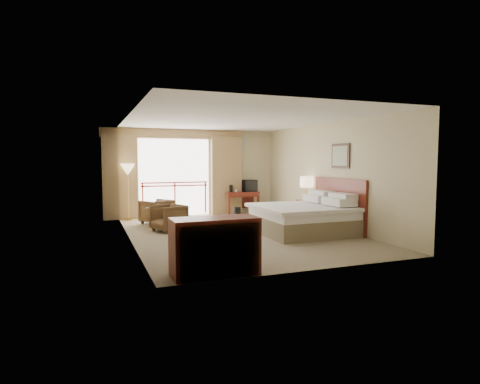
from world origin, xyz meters
name	(u,v)px	position (x,y,z in m)	size (l,w,h in m)	color
floor	(238,233)	(0.00, 0.00, 0.00)	(7.00, 7.00, 0.00)	#7E7259
ceiling	(237,120)	(0.00, 0.00, 2.70)	(7.00, 7.00, 0.00)	white
wall_back	(199,173)	(0.00, 3.50, 1.35)	(5.00, 5.00, 0.00)	beige
wall_front	(316,186)	(0.00, -3.50, 1.35)	(5.00, 5.00, 0.00)	beige
wall_left	(129,179)	(-2.50, 0.00, 1.35)	(7.00, 7.00, 0.00)	beige
wall_right	(327,175)	(2.50, 0.00, 1.35)	(7.00, 7.00, 0.00)	beige
balcony_door	(175,178)	(-0.80, 3.48, 1.20)	(2.40, 2.40, 0.00)	white
balcony_railing	(175,190)	(-0.80, 3.46, 0.81)	(2.09, 0.03, 1.02)	#AC210E
curtain_left	(120,177)	(-2.45, 3.35, 1.25)	(1.00, 0.26, 2.50)	olive
curtain_right	(226,176)	(0.85, 3.35, 1.25)	(1.00, 0.26, 2.50)	olive
valance	(175,134)	(-0.80, 3.38, 2.55)	(4.40, 0.22, 0.28)	olive
hvac_vent	(238,142)	(1.30, 3.47, 2.35)	(0.50, 0.04, 0.50)	silver
bed	(305,218)	(1.50, -0.60, 0.38)	(2.13, 2.06, 0.97)	#6A5F47
headboard	(339,205)	(2.46, -0.60, 0.65)	(0.06, 2.10, 1.30)	#571911
framed_art	(340,156)	(2.47, -0.60, 1.85)	(0.04, 0.72, 0.60)	black
nightstand	(307,212)	(2.35, 0.75, 0.32)	(0.44, 0.53, 0.63)	#571911
table_lamp	(307,182)	(2.35, 0.80, 1.13)	(0.36, 0.36, 0.64)	tan
phone	(308,200)	(2.30, 0.60, 0.67)	(0.17, 0.13, 0.07)	black
desk	(241,197)	(1.32, 3.22, 0.56)	(1.10, 0.53, 0.72)	#571911
tv	(250,186)	(1.62, 3.17, 0.91)	(0.43, 0.34, 0.39)	black
coffee_maker	(231,189)	(0.97, 3.18, 0.84)	(0.11, 0.11, 0.24)	black
cup	(236,191)	(1.12, 3.13, 0.77)	(0.07, 0.07, 0.10)	white
wastebasket	(237,212)	(0.96, 2.62, 0.15)	(0.24, 0.24, 0.30)	black
armchair_far	(157,224)	(-1.59, 2.11, 0.00)	(0.72, 0.74, 0.67)	#452D18
armchair_near	(169,231)	(-1.50, 0.83, 0.00)	(0.70, 0.72, 0.66)	#452D18
side_table	(155,214)	(-1.72, 1.53, 0.35)	(0.47, 0.47, 0.52)	black
book	(155,207)	(-1.72, 1.53, 0.52)	(0.18, 0.24, 0.02)	white
floor_lamp	(128,172)	(-2.25, 3.07, 1.42)	(0.42, 0.42, 1.65)	tan
dresser	(215,246)	(-1.56, -3.19, 0.44)	(1.32, 0.56, 0.88)	#571911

